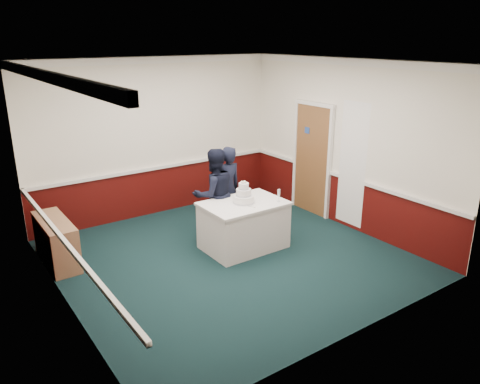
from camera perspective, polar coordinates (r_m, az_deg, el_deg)
ground at (r=7.51m, az=-1.21°, el=-7.95°), size 5.00×5.00×0.00m
room_shell at (r=7.41m, az=-3.46°, el=7.74°), size 5.00×5.00×3.00m
sideboard at (r=7.74m, az=-21.48°, el=-5.64°), size 0.41×1.20×0.70m
cake_table at (r=7.68m, az=0.44°, el=-4.03°), size 1.32×0.92×0.79m
wedding_cake at (r=7.51m, az=0.45°, el=-0.51°), size 0.35×0.35×0.36m
cake_knife at (r=7.37m, az=1.16°, el=-1.76°), size 0.09×0.21×0.00m
champagne_flute at (r=7.58m, az=4.76°, el=-0.17°), size 0.05×0.05×0.21m
person_man at (r=7.93m, az=-3.16°, el=-0.29°), size 0.84×0.68×1.59m
person_woman at (r=8.26m, az=-1.57°, el=0.34°), size 0.59×0.41×1.54m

